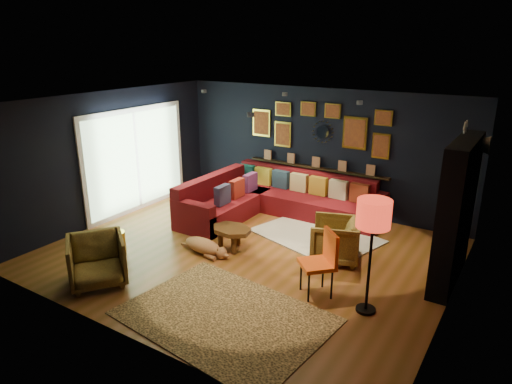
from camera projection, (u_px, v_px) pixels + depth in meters
The scene contains 20 objects.
floor at pixel (247, 253), 7.91m from camera, with size 6.50×6.50×0.00m, color brown.
room_walls at pixel (247, 165), 7.41m from camera, with size 6.50×6.50×6.50m.
sectional at pixel (270, 200), 9.57m from camera, with size 3.41×2.69×0.86m.
ledge at pixel (316, 168), 9.77m from camera, with size 3.20×0.12×0.04m, color black.
gallery_wall at pixel (318, 126), 9.52m from camera, with size 3.15×0.04×1.02m.
sunburst_mirror at pixel (323, 132), 9.50m from camera, with size 0.47×0.16×0.47m.
fireplace at pixel (455, 218), 6.73m from camera, with size 0.31×1.60×2.20m.
deer_head at pixel (474, 144), 6.79m from camera, with size 0.50×0.28×0.45m.
sliding_door at pixel (136, 160), 9.68m from camera, with size 0.06×2.80×2.20m.
ceiling_spots at pixel (272, 99), 7.74m from camera, with size 3.30×2.50×0.06m.
shag_rug at pixel (316, 236), 8.59m from camera, with size 2.15×1.56×0.03m, color silver.
leopard_rug at pixel (225, 316), 6.09m from camera, with size 2.66×1.90×0.02m, color tan.
coffee_table at pixel (231, 232), 7.96m from camera, with size 0.82×0.65×0.38m.
pouf at pixel (207, 218), 8.94m from camera, with size 0.52×0.52×0.34m, color maroon.
armchair_left at pixel (97, 258), 6.82m from camera, with size 0.80×0.75×0.82m, color gold.
armchair_right at pixel (335, 238), 7.57m from camera, with size 0.77×0.72×0.79m, color gold.
gold_stool at pixel (116, 243), 7.81m from camera, with size 0.33×0.33×0.42m, color gold.
orange_chair at pixel (323, 258), 6.48m from camera, with size 0.65×0.65×0.97m.
floor_lamp at pixel (374, 219), 5.81m from camera, with size 0.44×0.44×1.61m.
dog at pixel (203, 243), 7.88m from camera, with size 1.06×0.52×0.34m, color #BE7E52, non-canonical shape.
Camera 1 is at (3.97, -5.97, 3.51)m, focal length 32.00 mm.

